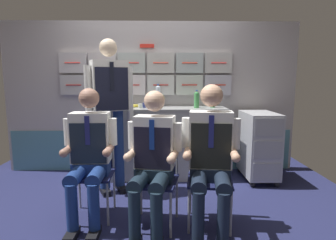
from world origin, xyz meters
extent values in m
cube|color=#20234A|center=(0.00, 0.00, -0.02)|extent=(4.80, 4.80, 0.04)
cube|color=#AFA8AC|center=(0.00, 1.38, 1.07)|extent=(4.20, 0.06, 2.15)
cube|color=teal|center=(0.00, 1.34, 0.30)|extent=(4.12, 0.01, 0.60)
cube|color=#B3B1B4|center=(-1.09, 1.32, 1.26)|extent=(0.38, 0.06, 0.28)
cylinder|color=red|center=(-1.09, 1.28, 1.26)|extent=(0.21, 0.01, 0.01)
cube|color=silver|center=(-0.69, 1.32, 1.26)|extent=(0.38, 0.06, 0.28)
cylinder|color=red|center=(-0.69, 1.28, 1.26)|extent=(0.21, 0.01, 0.01)
cube|color=silver|center=(-0.28, 1.32, 1.26)|extent=(0.38, 0.06, 0.28)
cylinder|color=red|center=(-0.28, 1.28, 1.26)|extent=(0.21, 0.01, 0.01)
cube|color=silver|center=(0.13, 1.32, 1.26)|extent=(0.38, 0.06, 0.28)
cylinder|color=red|center=(0.13, 1.28, 1.26)|extent=(0.21, 0.01, 0.01)
cube|color=#BAC1B9|center=(0.54, 1.32, 1.26)|extent=(0.38, 0.06, 0.28)
cylinder|color=red|center=(0.54, 1.28, 1.26)|extent=(0.21, 0.01, 0.01)
cube|color=#AEABBC|center=(0.95, 1.32, 1.26)|extent=(0.38, 0.06, 0.28)
cylinder|color=red|center=(0.95, 1.28, 1.26)|extent=(0.21, 0.01, 0.01)
cube|color=silver|center=(-1.09, 1.32, 1.57)|extent=(0.38, 0.06, 0.28)
cylinder|color=red|center=(-1.09, 1.28, 1.57)|extent=(0.21, 0.01, 0.01)
cube|color=silver|center=(-0.69, 1.32, 1.57)|extent=(0.38, 0.06, 0.28)
cylinder|color=red|center=(-0.69, 1.28, 1.57)|extent=(0.21, 0.01, 0.01)
cube|color=#B3BDBB|center=(-0.28, 1.32, 1.57)|extent=(0.38, 0.06, 0.28)
cylinder|color=red|center=(-0.28, 1.28, 1.57)|extent=(0.21, 0.01, 0.01)
cube|color=beige|center=(0.13, 1.32, 1.57)|extent=(0.38, 0.06, 0.28)
cylinder|color=red|center=(0.13, 1.28, 1.57)|extent=(0.21, 0.01, 0.01)
cube|color=#AAB5B7|center=(0.54, 1.32, 1.57)|extent=(0.38, 0.06, 0.28)
cylinder|color=red|center=(0.54, 1.28, 1.57)|extent=(0.21, 0.01, 0.01)
cube|color=#BCBBB9|center=(0.95, 1.32, 1.57)|extent=(0.38, 0.06, 0.28)
cylinder|color=red|center=(0.95, 1.28, 1.57)|extent=(0.21, 0.01, 0.01)
cube|color=red|center=(-0.06, 1.33, 1.81)|extent=(0.20, 0.02, 0.05)
cube|color=#A0A1A2|center=(0.22, 1.09, 0.47)|extent=(1.55, 0.52, 0.93)
cube|color=gray|center=(0.22, 1.09, 0.95)|extent=(1.59, 0.53, 0.03)
sphere|color=black|center=(1.28, 0.64, 0.04)|extent=(0.07, 0.07, 0.07)
sphere|color=black|center=(1.59, 0.64, 0.04)|extent=(0.07, 0.07, 0.07)
sphere|color=black|center=(1.28, 1.19, 0.04)|extent=(0.07, 0.07, 0.07)
sphere|color=black|center=(1.59, 1.19, 0.04)|extent=(0.07, 0.07, 0.07)
cube|color=#AFB1B6|center=(1.44, 0.91, 0.49)|extent=(0.40, 0.64, 0.84)
cube|color=#9B9CA2|center=(1.44, 0.59, 0.21)|extent=(0.35, 0.01, 0.22)
cube|color=#9B9CA2|center=(1.44, 0.59, 0.49)|extent=(0.35, 0.01, 0.22)
cube|color=#9B9CA2|center=(1.44, 0.59, 0.77)|extent=(0.35, 0.01, 0.22)
cylinder|color=#28282D|center=(1.44, 0.61, 0.89)|extent=(0.32, 0.02, 0.02)
cylinder|color=#A8AAAF|center=(-0.72, -0.24, 0.21)|extent=(0.02, 0.02, 0.42)
cylinder|color=#A8AAAF|center=(-0.36, -0.24, 0.21)|extent=(0.02, 0.02, 0.42)
cylinder|color=#A8AAAF|center=(-0.72, 0.12, 0.21)|extent=(0.02, 0.02, 0.42)
cylinder|color=#A8AAAF|center=(-0.36, 0.12, 0.21)|extent=(0.02, 0.02, 0.42)
cube|color=#15193F|center=(-0.54, -0.06, 0.43)|extent=(0.40, 0.40, 0.02)
cube|color=#15193F|center=(-0.54, 0.13, 0.64)|extent=(0.37, 0.03, 0.40)
cylinder|color=#A8AAAF|center=(-0.72, 0.12, 0.64)|extent=(0.02, 0.02, 0.40)
cylinder|color=#A8AAAF|center=(-0.36, 0.12, 0.64)|extent=(0.02, 0.02, 0.40)
cube|color=black|center=(-0.63, -0.44, 0.03)|extent=(0.09, 0.22, 0.06)
cube|color=black|center=(-0.44, -0.44, 0.03)|extent=(0.09, 0.22, 0.06)
cylinder|color=navy|center=(-0.63, -0.40, 0.26)|extent=(0.10, 0.10, 0.41)
cylinder|color=navy|center=(-0.44, -0.40, 0.26)|extent=(0.10, 0.10, 0.41)
cylinder|color=navy|center=(-0.63, -0.23, 0.49)|extent=(0.13, 0.38, 0.13)
cylinder|color=navy|center=(-0.44, -0.23, 0.49)|extent=(0.13, 0.38, 0.13)
cube|color=navy|center=(-0.54, -0.06, 0.50)|extent=(0.34, 0.20, 0.12)
cube|color=white|center=(-0.54, -0.04, 0.80)|extent=(0.36, 0.20, 0.48)
cube|color=#1A2434|center=(-0.54, -0.14, 0.76)|extent=(0.33, 0.01, 0.38)
cube|color=navy|center=(-0.54, -0.15, 0.88)|extent=(0.04, 0.01, 0.27)
cylinder|color=white|center=(-0.75, -0.04, 0.85)|extent=(0.08, 0.08, 0.26)
cylinder|color=#A07361|center=(-0.73, -0.14, 0.70)|extent=(0.07, 0.24, 0.07)
sphere|color=#A07361|center=(-0.73, -0.25, 0.70)|extent=(0.08, 0.08, 0.08)
cylinder|color=white|center=(-0.33, -0.04, 0.85)|extent=(0.08, 0.08, 0.26)
cylinder|color=#A07361|center=(-0.35, -0.14, 0.70)|extent=(0.07, 0.24, 0.07)
sphere|color=#A07361|center=(-0.35, -0.25, 0.70)|extent=(0.08, 0.08, 0.08)
sphere|color=#A07361|center=(-0.54, -0.04, 1.17)|extent=(0.19, 0.19, 0.19)
ellipsoid|color=brown|center=(-0.54, -0.02, 1.19)|extent=(0.19, 0.17, 0.13)
cylinder|color=#A8AAAF|center=(-0.14, -0.37, 0.21)|extent=(0.02, 0.02, 0.42)
cylinder|color=#A8AAAF|center=(0.22, -0.44, 0.21)|extent=(0.02, 0.02, 0.42)
cylinder|color=#A8AAAF|center=(-0.07, -0.02, 0.21)|extent=(0.02, 0.02, 0.42)
cylinder|color=#A8AAAF|center=(0.29, -0.09, 0.21)|extent=(0.02, 0.02, 0.42)
cube|color=#15193F|center=(0.08, -0.23, 0.43)|extent=(0.47, 0.47, 0.02)
cube|color=#15193F|center=(0.11, -0.05, 0.64)|extent=(0.37, 0.10, 0.40)
cylinder|color=#A8AAAF|center=(-0.07, -0.02, 0.64)|extent=(0.02, 0.02, 0.40)
cylinder|color=#A8AAAF|center=(0.29, -0.09, 0.64)|extent=(0.02, 0.02, 0.40)
cylinder|color=#152331|center=(-0.08, -0.54, 0.26)|extent=(0.10, 0.10, 0.41)
cylinder|color=#152331|center=(0.10, -0.58, 0.26)|extent=(0.10, 0.10, 0.41)
cylinder|color=#152331|center=(-0.05, -0.38, 0.49)|extent=(0.20, 0.39, 0.13)
cylinder|color=#152331|center=(0.13, -0.41, 0.49)|extent=(0.20, 0.39, 0.13)
cube|color=#152331|center=(0.08, -0.23, 0.50)|extent=(0.36, 0.26, 0.12)
cube|color=white|center=(0.08, -0.21, 0.79)|extent=(0.38, 0.26, 0.47)
cube|color=black|center=(0.06, -0.31, 0.75)|extent=(0.32, 0.08, 0.37)
cube|color=navy|center=(0.06, -0.32, 0.88)|extent=(0.04, 0.02, 0.26)
cylinder|color=white|center=(-0.12, -0.17, 0.84)|extent=(0.08, 0.08, 0.25)
cylinder|color=#DFB293|center=(-0.12, -0.28, 0.70)|extent=(0.11, 0.24, 0.07)
sphere|color=#DFB293|center=(-0.14, -0.38, 0.70)|extent=(0.08, 0.08, 0.08)
cylinder|color=white|center=(0.28, -0.25, 0.84)|extent=(0.08, 0.08, 0.25)
cylinder|color=#DFB293|center=(0.24, -0.35, 0.70)|extent=(0.11, 0.24, 0.07)
sphere|color=#DFB293|center=(0.22, -0.46, 0.70)|extent=(0.08, 0.08, 0.08)
sphere|color=#DFB293|center=(0.08, -0.21, 1.16)|extent=(0.18, 0.18, 0.18)
ellipsoid|color=tan|center=(0.08, -0.20, 1.17)|extent=(0.21, 0.20, 0.13)
cylinder|color=#A8AAAF|center=(0.38, -0.38, 0.21)|extent=(0.02, 0.02, 0.42)
cylinder|color=#A8AAAF|center=(0.73, -0.43, 0.21)|extent=(0.02, 0.02, 0.42)
cylinder|color=#A8AAAF|center=(0.43, -0.03, 0.21)|extent=(0.02, 0.02, 0.42)
cylinder|color=#A8AAAF|center=(0.78, -0.08, 0.21)|extent=(0.02, 0.02, 0.42)
cube|color=#15193F|center=(0.58, -0.23, 0.43)|extent=(0.45, 0.45, 0.02)
cube|color=#15193F|center=(0.61, -0.04, 0.64)|extent=(0.37, 0.08, 0.40)
cylinder|color=#A8AAAF|center=(0.43, -0.03, 0.64)|extent=(0.02, 0.02, 0.40)
cylinder|color=#A8AAAF|center=(0.78, -0.08, 0.64)|extent=(0.02, 0.02, 0.40)
cylinder|color=black|center=(0.43, -0.57, 0.26)|extent=(0.10, 0.10, 0.41)
cylinder|color=black|center=(0.63, -0.60, 0.26)|extent=(0.10, 0.10, 0.41)
cylinder|color=black|center=(0.46, -0.40, 0.49)|extent=(0.19, 0.41, 0.13)
cylinder|color=black|center=(0.65, -0.42, 0.49)|extent=(0.19, 0.41, 0.13)
cube|color=black|center=(0.58, -0.23, 0.50)|extent=(0.38, 0.25, 0.12)
cube|color=white|center=(0.58, -0.21, 0.81)|extent=(0.41, 0.26, 0.51)
cube|color=black|center=(0.57, -0.32, 0.77)|extent=(0.35, 0.06, 0.40)
cube|color=navy|center=(0.57, -0.33, 0.90)|extent=(0.04, 0.01, 0.28)
cylinder|color=white|center=(0.37, -0.18, 0.87)|extent=(0.08, 0.08, 0.27)
cylinder|color=tan|center=(0.37, -0.30, 0.71)|extent=(0.10, 0.26, 0.07)
sphere|color=tan|center=(0.35, -0.41, 0.71)|extent=(0.08, 0.08, 0.08)
cylinder|color=white|center=(0.80, -0.24, 0.87)|extent=(0.08, 0.08, 0.27)
cylinder|color=tan|center=(0.77, -0.35, 0.71)|extent=(0.10, 0.26, 0.07)
sphere|color=tan|center=(0.75, -0.46, 0.71)|extent=(0.08, 0.08, 0.08)
sphere|color=tan|center=(0.58, -0.21, 1.20)|extent=(0.20, 0.20, 0.20)
ellipsoid|color=brown|center=(0.59, -0.20, 1.22)|extent=(0.22, 0.21, 0.14)
cube|color=black|center=(-0.53, 0.49, 0.03)|extent=(0.18, 0.26, 0.06)
cube|color=black|center=(-0.35, 0.58, 0.03)|extent=(0.18, 0.26, 0.06)
cylinder|color=navy|center=(-0.54, 0.52, 0.52)|extent=(0.12, 0.12, 0.93)
cylinder|color=navy|center=(-0.37, 0.60, 0.52)|extent=(0.12, 0.12, 0.93)
cube|color=white|center=(-0.46, 0.56, 1.27)|extent=(0.46, 0.38, 0.57)
cube|color=black|center=(-0.41, 0.45, 1.24)|extent=(0.34, 0.16, 0.48)
cube|color=black|center=(-0.40, 0.45, 1.38)|extent=(0.04, 0.03, 0.32)
cylinder|color=white|center=(-0.67, 0.46, 1.18)|extent=(0.08, 0.08, 0.63)
sphere|color=beige|center=(-0.67, 0.46, 0.87)|extent=(0.08, 0.08, 0.08)
cylinder|color=white|center=(-0.24, 0.66, 1.18)|extent=(0.08, 0.08, 0.63)
sphere|color=beige|center=(-0.24, 0.66, 0.87)|extent=(0.08, 0.08, 0.08)
sphere|color=beige|center=(-0.46, 0.56, 1.70)|extent=(0.20, 0.20, 0.20)
ellipsoid|color=gray|center=(-0.46, 0.58, 1.72)|extent=(0.25, 0.25, 0.14)
cylinder|color=silver|center=(0.09, 1.27, 1.10)|extent=(0.07, 0.07, 0.27)
cone|color=silver|center=(0.09, 1.27, 1.25)|extent=(0.07, 0.07, 0.02)
cylinder|color=blue|center=(0.09, 1.27, 1.27)|extent=(0.03, 0.03, 0.02)
cylinder|color=#459950|center=(0.61, 1.03, 1.06)|extent=(0.07, 0.07, 0.20)
cone|color=#459950|center=(0.61, 1.03, 1.17)|extent=(0.07, 0.07, 0.02)
cylinder|color=blue|center=(0.61, 1.03, 1.20)|extent=(0.03, 0.03, 0.02)
cylinder|color=#499D5C|center=(0.84, 1.07, 1.09)|extent=(0.07, 0.07, 0.25)
cone|color=#499D5C|center=(0.84, 1.07, 1.22)|extent=(0.07, 0.07, 0.02)
cylinder|color=black|center=(0.84, 1.07, 1.24)|extent=(0.03, 0.03, 0.02)
cylinder|color=silver|center=(-0.14, 1.01, 0.99)|extent=(0.06, 0.06, 0.06)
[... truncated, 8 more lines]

